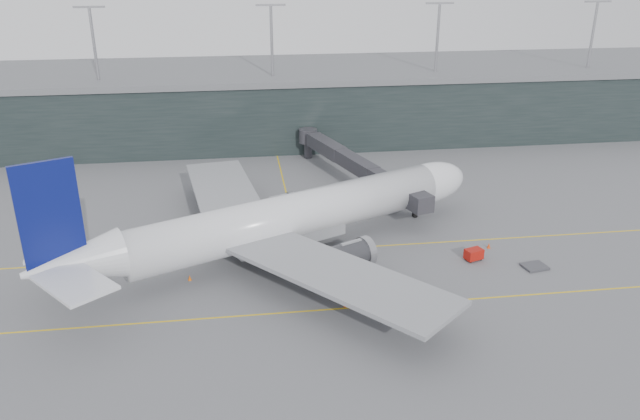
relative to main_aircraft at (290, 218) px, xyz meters
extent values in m
plane|color=#545458|center=(-3.59, 4.18, -5.23)|extent=(320.00, 320.00, 0.00)
cube|color=yellow|center=(-3.59, 0.18, -5.22)|extent=(160.00, 0.25, 0.02)
cube|color=yellow|center=(-3.59, -15.82, -5.22)|extent=(160.00, 0.25, 0.02)
cube|color=yellow|center=(1.41, 24.18, -5.22)|extent=(0.25, 60.00, 0.02)
cube|color=black|center=(-3.59, 62.18, 1.77)|extent=(240.00, 35.00, 14.00)
cube|color=slate|center=(-3.59, 62.18, 9.37)|extent=(240.00, 36.00, 1.20)
cylinder|color=#9E9EA3|center=(-33.59, 52.18, 16.77)|extent=(0.60, 0.60, 14.00)
cylinder|color=#9E9EA3|center=(1.41, 52.18, 16.77)|extent=(0.60, 0.60, 14.00)
cylinder|color=#9E9EA3|center=(36.41, 52.18, 16.77)|extent=(0.60, 0.60, 14.00)
cylinder|color=#9E9EA3|center=(71.41, 52.18, 16.77)|extent=(0.60, 0.60, 14.00)
cylinder|color=silver|center=(0.43, 0.20, 0.17)|extent=(45.20, 25.29, 6.31)
ellipsoid|color=silver|center=(23.10, 10.61, 0.17)|extent=(14.68, 11.27, 6.31)
cone|color=silver|center=(-25.94, -11.92, 0.88)|extent=(12.71, 10.18, 6.06)
cube|color=gray|center=(-0.50, -0.23, -2.28)|extent=(16.93, 11.43, 2.04)
cube|color=black|center=(26.61, 12.23, 1.19)|extent=(3.31, 3.71, 0.81)
cube|color=gray|center=(4.24, -15.42, -0.85)|extent=(26.20, 28.37, 0.56)
cylinder|color=#323337|center=(6.32, -7.74, -2.58)|extent=(7.96, 6.21, 3.56)
cube|color=gray|center=(-8.94, 13.26, -0.85)|extent=(13.52, 30.57, 0.56)
cylinder|color=#323337|center=(-1.76, 9.84, -2.58)|extent=(7.96, 6.21, 3.56)
cube|color=#0B125B|center=(-27.33, -12.56, 7.30)|extent=(6.23, 3.23, 12.22)
cube|color=silver|center=(-24.53, -17.43, 1.39)|extent=(10.16, 10.63, 0.36)
cube|color=silver|center=(-29.20, -7.26, 1.39)|extent=(7.06, 9.98, 0.36)
cylinder|color=black|center=(20.78, 9.55, -4.67)|extent=(1.19, 0.84, 1.12)
cylinder|color=#9E9EA3|center=(20.78, 9.55, -3.91)|extent=(0.31, 0.31, 2.65)
cylinder|color=black|center=(-1.23, -5.94, -4.57)|extent=(1.42, 1.02, 1.32)
cylinder|color=black|center=(-5.31, 2.94, -4.57)|extent=(1.42, 1.02, 1.32)
cube|color=#2D2D32|center=(19.85, 4.60, -0.61)|extent=(3.83, 4.07, 2.59)
cube|color=#2D2D32|center=(17.51, 11.90, -0.61)|extent=(5.86, 12.13, 2.31)
cube|color=#2D2D32|center=(13.85, 23.32, -0.61)|extent=(6.08, 12.20, 2.40)
cube|color=#2D2D32|center=(10.19, 34.75, -0.61)|extent=(6.30, 12.27, 2.49)
cylinder|color=#9E9EA3|center=(17.32, 12.51, -3.48)|extent=(0.46, 0.46, 3.51)
cube|color=#323337|center=(17.32, 12.51, -4.91)|extent=(2.18, 1.88, 0.65)
cylinder|color=#2D2D32|center=(19.85, 44.68, -0.61)|extent=(3.69, 3.69, 2.77)
cylinder|color=#2D2D32|center=(19.85, 44.68, -3.57)|extent=(1.66, 1.66, 3.32)
cube|color=#A3130B|center=(24.60, -5.86, -4.31)|extent=(2.72, 2.18, 1.40)
cylinder|color=black|center=(23.95, -6.64, -5.01)|extent=(0.46, 0.29, 0.43)
cylinder|color=black|center=(25.59, -6.10, -5.01)|extent=(0.46, 0.29, 0.43)
cylinder|color=black|center=(23.61, -5.62, -5.01)|extent=(0.46, 0.29, 0.43)
cylinder|color=black|center=(25.25, -5.08, -5.01)|extent=(0.46, 0.29, 0.43)
cube|color=#3A3A40|center=(31.91, -9.15, -5.04)|extent=(3.49, 2.98, 0.31)
cube|color=#323337|center=(-7.57, 13.44, -5.06)|extent=(2.42, 2.04, 0.22)
cube|color=silver|center=(-7.57, 13.44, -4.07)|extent=(1.97, 1.88, 1.66)
cube|color=navy|center=(-7.57, 13.44, -3.20)|extent=(2.03, 1.94, 0.09)
cube|color=#323337|center=(-4.97, 15.13, -5.08)|extent=(2.47, 2.25, 0.20)
cube|color=silver|center=(-4.97, 15.13, -4.17)|extent=(2.06, 2.01, 1.51)
cube|color=navy|center=(-4.97, 15.13, -3.39)|extent=(2.13, 2.07, 0.08)
cube|color=#323337|center=(-4.69, 14.24, -5.08)|extent=(2.07, 1.72, 0.19)
cube|color=#9EA3A9|center=(-4.69, 14.24, -4.22)|extent=(1.67, 1.59, 1.44)
cube|color=navy|center=(-4.69, 14.24, -3.47)|extent=(1.73, 1.64, 0.08)
cone|color=#E23D0C|center=(28.11, -2.62, -4.83)|extent=(0.50, 0.50, 0.79)
cone|color=#E93D0C|center=(5.12, -15.44, -4.89)|extent=(0.43, 0.43, 0.68)
cone|color=#F6370D|center=(3.94, 14.12, -4.85)|extent=(0.47, 0.47, 0.75)
cone|color=#ED5F0D|center=(-13.58, -6.37, -4.86)|extent=(0.46, 0.46, 0.73)
camera|label=1|loc=(-6.58, -78.49, 33.86)|focal=35.00mm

